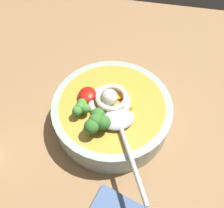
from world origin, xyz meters
TOP-DOWN VIEW (x-y plane):
  - table_slab at (0.00, 0.00)cm, footprint 92.00×92.00cm
  - soup_bowl at (0.94, -1.06)cm, footprint 23.00×23.00cm
  - noodle_pile at (1.08, -0.67)cm, footprint 8.80×8.62cm
  - soup_spoon at (-3.90, -3.48)cm, footprint 16.91×10.72cm
  - chili_sauce_dollop at (1.50, 3.83)cm, footprint 3.82×3.44cm
  - broccoli_floret_beside_noodles at (-2.12, 3.92)cm, footprint 3.58×3.08cm
  - broccoli_floret_front at (-4.74, 0.36)cm, footprint 4.95×4.26cm
  - carrot_slice_beside_chili at (0.96, -3.97)cm, footprint 2.15×2.15cm
  - carrot_slice_far at (3.29, -2.02)cm, footprint 2.55×2.55cm

SIDE VIEW (x-z plane):
  - table_slab at x=0.00cm, z-range 0.00..2.86cm
  - soup_bowl at x=0.94cm, z-range 2.96..8.98cm
  - carrot_slice_far at x=3.29cm, z-range 8.88..9.48cm
  - carrot_slice_beside_chili at x=0.96cm, z-range 8.88..9.57cm
  - soup_spoon at x=-3.90cm, z-range 8.88..10.48cm
  - chili_sauce_dollop at x=1.50cm, z-range 8.88..10.60cm
  - noodle_pile at x=1.08cm, z-range 8.22..11.75cm
  - broccoli_floret_beside_noodles at x=-2.12cm, z-range 9.24..12.07cm
  - broccoli_floret_front at x=-4.74cm, z-range 9.38..13.29cm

